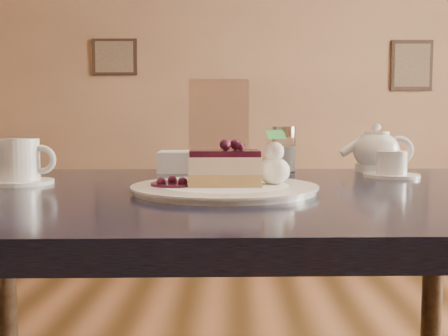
{
  "coord_description": "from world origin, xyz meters",
  "views": [
    {
      "loc": [
        -0.18,
        -0.65,
        0.93
      ],
      "look_at": [
        -0.19,
        0.19,
        0.86
      ],
      "focal_mm": 40.0,
      "sensor_mm": 36.0,
      "label": 1
    }
  ],
  "objects_px": {
    "main_table": "(224,231)",
    "cheesecake_slice": "(225,168)",
    "dessert_plate": "(225,189)",
    "coffee_set": "(20,164)",
    "tea_set": "(379,155)"
  },
  "relations": [
    {
      "from": "dessert_plate",
      "to": "coffee_set",
      "type": "height_order",
      "value": "coffee_set"
    },
    {
      "from": "main_table",
      "to": "dessert_plate",
      "type": "height_order",
      "value": "dessert_plate"
    },
    {
      "from": "tea_set",
      "to": "cheesecake_slice",
      "type": "bearing_deg",
      "value": -135.51
    },
    {
      "from": "coffee_set",
      "to": "tea_set",
      "type": "relative_size",
      "value": 0.55
    },
    {
      "from": "main_table",
      "to": "coffee_set",
      "type": "xyz_separation_m",
      "value": [
        -0.43,
        0.06,
        0.13
      ]
    },
    {
      "from": "coffee_set",
      "to": "tea_set",
      "type": "xyz_separation_m",
      "value": [
        0.82,
        0.27,
        0.0
      ]
    },
    {
      "from": "cheesecake_slice",
      "to": "tea_set",
      "type": "xyz_separation_m",
      "value": [
        0.39,
        0.39,
        0.0
      ]
    },
    {
      "from": "main_table",
      "to": "cheesecake_slice",
      "type": "relative_size",
      "value": 9.98
    },
    {
      "from": "coffee_set",
      "to": "tea_set",
      "type": "height_order",
      "value": "tea_set"
    },
    {
      "from": "cheesecake_slice",
      "to": "tea_set",
      "type": "distance_m",
      "value": 0.55
    },
    {
      "from": "dessert_plate",
      "to": "coffee_set",
      "type": "relative_size",
      "value": 2.22
    },
    {
      "from": "dessert_plate",
      "to": "cheesecake_slice",
      "type": "xyz_separation_m",
      "value": [
        0.0,
        0.0,
        0.04
      ]
    },
    {
      "from": "tea_set",
      "to": "dessert_plate",
      "type": "bearing_deg",
      "value": -135.51
    },
    {
      "from": "main_table",
      "to": "dessert_plate",
      "type": "distance_m",
      "value": 0.11
    },
    {
      "from": "coffee_set",
      "to": "dessert_plate",
      "type": "bearing_deg",
      "value": -15.08
    }
  ]
}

